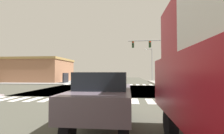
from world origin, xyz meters
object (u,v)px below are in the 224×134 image
object	(u,v)px
traffic_signal_mast	(153,50)
sedan_nearside_1	(104,95)
bank_building	(31,70)
street_lamp	(151,61)

from	to	relation	value
traffic_signal_mast	sedan_nearside_1	size ratio (longest dim) A/B	1.65
bank_building	sedan_nearside_1	size ratio (longest dim) A/B	3.76
traffic_signal_mast	street_lamp	distance (m)	11.32
traffic_signal_mast	sedan_nearside_1	distance (m)	20.46
traffic_signal_mast	street_lamp	world-z (taller)	traffic_signal_mast
traffic_signal_mast	street_lamp	bearing A→B (deg)	84.04
traffic_signal_mast	bank_building	bearing A→B (deg)	164.97
street_lamp	bank_building	world-z (taller)	street_lamp
traffic_signal_mast	street_lamp	xyz separation A→B (m)	(1.17, 11.22, -0.92)
street_lamp	bank_building	bearing A→B (deg)	-168.45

